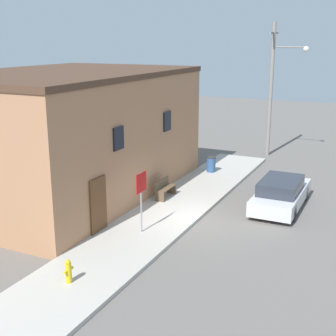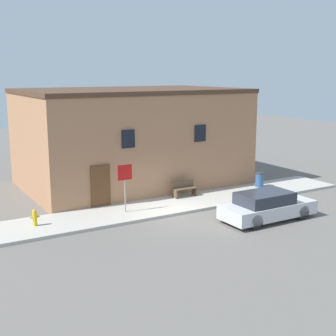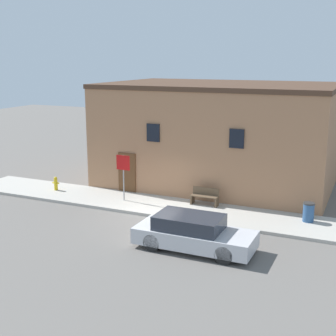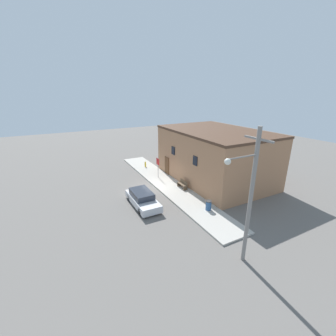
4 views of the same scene
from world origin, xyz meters
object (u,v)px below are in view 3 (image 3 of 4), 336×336
stop_sign (123,169)px  trash_bin (308,212)px  fire_hydrant (56,183)px  parked_car (193,233)px  bench (205,197)px

stop_sign → trash_bin: bearing=3.6°
fire_hydrant → stop_sign: bearing=-1.8°
trash_bin → parked_car: (-3.56, -4.53, 0.08)m
bench → trash_bin: trash_bin is taller
bench → trash_bin: (4.87, -0.40, 0.02)m
fire_hydrant → parked_car: parked_car is taller
stop_sign → parked_car: (5.21, -3.98, -1.11)m
stop_sign → parked_car: size_ratio=0.51×
stop_sign → bench: 4.20m
fire_hydrant → bench: bearing=5.8°
trash_bin → stop_sign: bearing=-176.4°
bench → parked_car: (1.31, -4.93, 0.10)m
stop_sign → trash_bin: (8.78, 0.56, -1.19)m
fire_hydrant → stop_sign: size_ratio=0.32×
parked_car → fire_hydrant: bearing=156.5°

